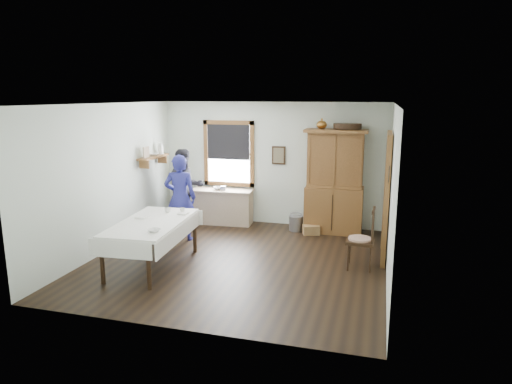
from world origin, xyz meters
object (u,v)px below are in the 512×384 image
dining_table (153,244)px  figure_dark (186,191)px  woman_blue (180,201)px  work_counter (223,206)px  china_hutch (335,182)px  wicker_basket (311,230)px  pail (296,223)px  spindle_chair (360,238)px

dining_table → figure_dark: size_ratio=1.25×
woman_blue → figure_dark: woman_blue is taller
dining_table → figure_dark: 2.52m
work_counter → china_hutch: (2.47, -0.00, 0.69)m
dining_table → woman_blue: woman_blue is taller
dining_table → work_counter: bearing=85.2°
dining_table → wicker_basket: (2.29, 2.52, -0.30)m
china_hutch → pail: bearing=-172.3°
spindle_chair → woman_blue: 3.59m
woman_blue → china_hutch: bearing=-167.8°
pail → figure_dark: (-2.42, -0.27, 0.63)m
woman_blue → pail: bearing=-162.4°
dining_table → spindle_chair: 3.47m
dining_table → figure_dark: (-0.48, 2.45, 0.39)m
pail → woman_blue: bearing=-149.7°
spindle_chair → dining_table: bearing=-162.2°
china_hutch → wicker_basket: china_hutch is taller
dining_table → woman_blue: bearing=96.3°
wicker_basket → figure_dark: bearing=-178.5°
spindle_chair → wicker_basket: size_ratio=3.13×
work_counter → figure_dark: figure_dark is taller
china_hutch → spindle_chair: china_hutch is taller
dining_table → china_hutch: bearing=46.2°
china_hutch → dining_table: china_hutch is taller
figure_dark → woman_blue: bearing=-110.0°
woman_blue → spindle_chair: bearing=157.2°
china_hutch → wicker_basket: (-0.42, -0.30, -0.98)m
dining_table → pail: dining_table is taller
spindle_chair → wicker_basket: 2.02m
china_hutch → woman_blue: (-2.87, -1.34, -0.29)m
spindle_chair → pail: (-1.42, 1.85, -0.36)m
china_hutch → woman_blue: 3.18m
wicker_basket → figure_dark: figure_dark is taller
pail → wicker_basket: bearing=-28.7°
dining_table → woman_blue: (-0.16, 1.49, 0.40)m
wicker_basket → woman_blue: woman_blue is taller
woman_blue → work_counter: bearing=-119.3°
work_counter → china_hutch: china_hutch is taller
spindle_chair → wicker_basket: spindle_chair is taller
china_hutch → spindle_chair: 2.14m
figure_dark → dining_table: bearing=-117.1°
spindle_chair → wicker_basket: (-1.07, 1.66, -0.42)m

